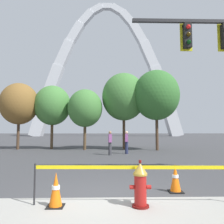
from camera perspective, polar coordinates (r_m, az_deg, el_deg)
ground_plane at (r=5.85m, az=-0.76°, el=-20.84°), size 240.00×240.00×0.00m
fire_hydrant at (r=5.09m, az=7.17°, el=-17.84°), size 0.46×0.48×0.99m
caution_tape_barrier at (r=5.16m, az=7.41°, el=-16.01°), size 4.71×0.20×0.90m
traffic_cone_by_hydrant at (r=6.45m, az=15.76°, el=-15.87°), size 0.36×0.36×0.73m
traffic_cone_mid_sidewalk at (r=5.22m, az=-14.05°, el=-18.62°), size 0.36×0.36×0.73m
monument_arch at (r=66.33m, az=-1.35°, el=8.91°), size 43.42×3.28×39.85m
tree_far_left at (r=21.30m, az=-22.45°, el=1.92°), size 3.30×3.30×5.77m
tree_left_mid at (r=20.79m, az=-14.85°, el=1.61°), size 3.22×3.22×5.64m
tree_center_left at (r=19.35m, az=-6.83°, el=0.95°), size 2.94×2.94×5.15m
tree_center_right at (r=20.02m, az=3.00°, el=3.85°), size 3.84×3.84×6.72m
tree_right_mid at (r=19.25m, az=11.17°, el=4.21°), size 3.82×3.82×6.69m
pedestrian_walking_left at (r=15.10m, az=-0.50°, el=-7.77°), size 0.24×0.36×1.59m
pedestrian_standing_center at (r=15.89m, az=3.71°, el=-7.61°), size 0.22×0.35×1.59m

